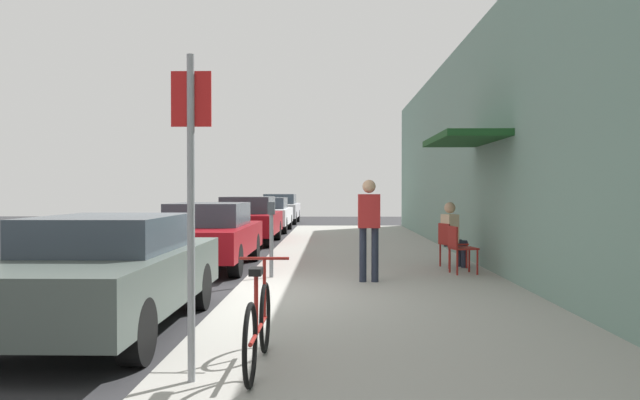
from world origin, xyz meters
The scene contains 15 objects.
ground_plane centered at (0.00, 0.00, 0.00)m, with size 60.00×60.00×0.00m, color #2D2D30.
sidewalk_slab centered at (2.25, 2.00, 0.06)m, with size 4.50×32.00×0.12m, color #9E9B93.
building_facade centered at (4.64, 2.01, 2.54)m, with size 1.40×32.00×5.07m.
parked_car_0 centered at (-1.10, -1.74, 0.71)m, with size 1.80×4.40×1.34m.
parked_car_1 centered at (-1.10, 4.14, 0.72)m, with size 1.80×4.40×1.38m.
parked_car_2 centered at (-1.10, 10.27, 0.74)m, with size 1.80×4.40×1.45m.
parked_car_3 centered at (-1.10, 15.85, 0.71)m, with size 1.80×4.40×1.36m.
parked_car_4 centered at (-1.10, 22.04, 0.75)m, with size 1.80×4.40×1.46m.
parking_meter centered at (0.45, 1.97, 0.89)m, with size 0.12×0.10×1.32m.
street_sign centered at (0.40, -3.97, 1.64)m, with size 0.32×0.06×2.60m.
bicycle_0 centered at (0.89, -3.60, 0.48)m, with size 0.46×1.71×0.90m.
cafe_chair_0 centered at (3.84, 2.49, 0.62)m, with size 0.51×0.51×0.87m.
cafe_chair_1 centered at (3.84, 3.42, 0.62)m, with size 0.55×0.55×0.87m.
seated_patron_1 centered at (3.90, 3.44, 0.82)m, with size 0.51×0.46×1.29m.
pedestrian_standing centered at (2.13, 1.45, 1.12)m, with size 0.36×0.22×1.70m.
Camera 1 is at (1.53, -8.89, 1.64)m, focal length 34.92 mm.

